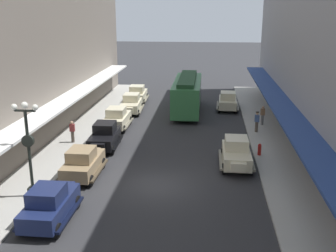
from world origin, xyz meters
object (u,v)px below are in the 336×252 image
Objects in this scene: parked_car_3 at (137,94)px; lamp_post_with_clock at (28,146)px; parked_car_1 at (131,103)px; parked_car_2 at (117,118)px; parked_car_4 at (105,135)px; streetcar at (187,93)px; fire_hydrant at (260,149)px; parked_car_0 at (50,203)px; parked_car_6 at (83,162)px; pedestrian_2 at (72,131)px; pedestrian_0 at (263,115)px; parked_car_7 at (236,152)px; parked_car_5 at (228,101)px; pedestrian_1 at (257,122)px.

lamp_post_with_clock reaches higher than parked_car_3.
parked_car_2 is (-0.21, -5.28, 0.00)m from parked_car_1.
streetcar reaches higher than parked_car_4.
streetcar reaches higher than fire_hydrant.
parked_car_6 is (-0.05, 5.35, 0.00)m from parked_car_0.
parked_car_1 and parked_car_2 have the same top height.
pedestrian_0 is at bearing 23.04° from pedestrian_2.
parked_car_1 is 18.72m from lamp_post_with_clock.
lamp_post_with_clock reaches higher than fire_hydrant.
parked_car_2 is at bearing -89.93° from parked_car_3.
pedestrian_2 is (-11.86, 3.15, 0.05)m from parked_car_7.
pedestrian_2 is at bearing 103.41° from parked_car_0.
parked_car_6 is 17.01m from pedestrian_0.
pedestrian_0 is 1.00× the size of pedestrian_2.
parked_car_5 is 8.03m from pedestrian_1.
streetcar is 20.77m from lamp_post_with_clock.
pedestrian_2 reaches higher than fire_hydrant.
streetcar is at bearing 53.08° from pedestrian_2.
streetcar is at bearing -162.58° from parked_car_5.
parked_car_3 is 1.00× the size of parked_car_5.
parked_car_7 is 0.83× the size of lamp_post_with_clock.
parked_car_3 is 15.38m from pedestrian_1.
parked_car_0 is at bearing -103.66° from streetcar.
parked_car_4 is at bearing -126.97° from parked_car_5.
pedestrian_2 is at bearing 174.28° from fire_hydrant.
parked_car_2 is 4.96m from pedestrian_2.
parked_car_6 is 2.60× the size of pedestrian_2.
pedestrian_1 is (11.34, 4.62, 0.07)m from parked_car_4.
parked_car_2 reaches higher than pedestrian_2.
parked_car_5 is (9.24, 22.97, 0.00)m from parked_car_0.
parked_car_4 and parked_car_5 have the same top height.
parked_car_3 is (-0.22, 4.58, 0.00)m from parked_car_1.
parked_car_4 is 2.58× the size of pedestrian_1.
parked_car_2 is 4.92m from parked_car_4.
parked_car_4 is 9.63m from parked_car_7.
parked_car_6 is 2.60× the size of pedestrian_0.
parked_car_6 is at bearing 90.52° from parked_car_0.
pedestrian_0 is (2.73, -5.59, 0.05)m from parked_car_5.
parked_car_3 and parked_car_4 have the same top height.
parked_car_2 is 2.55× the size of pedestrian_1.
streetcar reaches higher than pedestrian_2.
pedestrian_0 reaches higher than fire_hydrant.
lamp_post_with_clock is 3.15× the size of pedestrian_0.
pedestrian_1 is at bearing 86.13° from fire_hydrant.
pedestrian_0 is at bearing -33.00° from streetcar.
pedestrian_1 is at bearing 22.15° from parked_car_4.
parked_car_0 is at bearing -89.57° from parked_car_4.
streetcar is 5.86× the size of pedestrian_0.
lamp_post_with_clock reaches higher than parked_car_0.
parked_car_6 is 6.36m from pedestrian_2.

